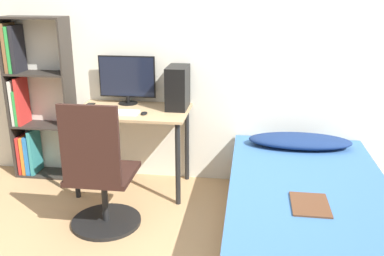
% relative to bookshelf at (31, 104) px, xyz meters
% --- Properties ---
extents(wall_back, '(8.00, 0.05, 2.50)m').
position_rel_bookshelf_xyz_m(wall_back, '(1.60, 0.15, 0.51)').
color(wall_back, silver).
rests_on(wall_back, ground_plane).
extents(desk, '(1.02, 0.62, 0.77)m').
position_rel_bookshelf_xyz_m(desk, '(1.06, -0.18, -0.09)').
color(desk, tan).
rests_on(desk, ground_plane).
extents(bookshelf, '(0.60, 0.26, 1.56)m').
position_rel_bookshelf_xyz_m(bookshelf, '(0.00, 0.00, 0.00)').
color(bookshelf, '#2D2823').
rests_on(bookshelf, ground_plane).
extents(office_chair, '(0.56, 0.56, 1.05)m').
position_rel_bookshelf_xyz_m(office_chair, '(1.00, -0.91, -0.34)').
color(office_chair, black).
rests_on(office_chair, ground_plane).
extents(bed, '(1.17, 2.04, 0.47)m').
position_rel_bookshelf_xyz_m(bed, '(2.56, -0.89, -0.50)').
color(bed, '#4C3D2D').
rests_on(bed, ground_plane).
extents(pillow, '(0.89, 0.36, 0.11)m').
position_rel_bookshelf_xyz_m(pillow, '(2.56, -0.13, -0.21)').
color(pillow, navy).
rests_on(pillow, bed).
extents(magazine, '(0.24, 0.32, 0.01)m').
position_rel_bookshelf_xyz_m(magazine, '(2.52, -1.22, -0.26)').
color(magazine, '#56331E').
rests_on(magazine, bed).
extents(monitor, '(0.53, 0.18, 0.45)m').
position_rel_bookshelf_xyz_m(monitor, '(0.97, 0.03, 0.27)').
color(monitor, black).
rests_on(monitor, desk).
extents(keyboard, '(0.37, 0.14, 0.02)m').
position_rel_bookshelf_xyz_m(keyboard, '(0.97, -0.30, 0.04)').
color(keyboard, silver).
rests_on(keyboard, desk).
extents(pc_tower, '(0.18, 0.33, 0.38)m').
position_rel_bookshelf_xyz_m(pc_tower, '(1.46, -0.05, 0.22)').
color(pc_tower, black).
rests_on(pc_tower, desk).
extents(mouse, '(0.06, 0.09, 0.02)m').
position_rel_bookshelf_xyz_m(mouse, '(1.20, -0.30, 0.04)').
color(mouse, black).
rests_on(mouse, desk).
extents(phone, '(0.07, 0.14, 0.01)m').
position_rel_bookshelf_xyz_m(phone, '(0.63, -0.09, 0.04)').
color(phone, black).
rests_on(phone, desk).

